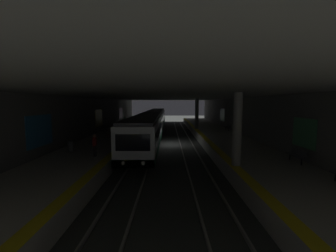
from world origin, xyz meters
name	(u,v)px	position (x,y,z in m)	size (l,w,h in m)	color
ground_plane	(168,144)	(0.00, 0.00, 0.00)	(120.00, 120.00, 0.00)	#383A38
track_left	(186,144)	(0.00, -2.20, 0.08)	(60.00, 1.53, 0.16)	gray
track_right	(149,144)	(0.00, 2.20, 0.08)	(60.00, 1.53, 0.16)	gray
platform_left	(222,140)	(0.00, -6.55, 0.53)	(60.00, 5.30, 1.06)	#B7B2A8
platform_right	(113,140)	(0.00, 6.55, 0.53)	(60.00, 5.30, 1.06)	#B7B2A8
wall_left	(247,121)	(0.00, -9.45, 2.80)	(60.00, 0.56, 5.60)	slate
wall_right	(88,121)	(0.02, 9.45, 2.80)	(60.00, 0.56, 5.60)	slate
ceiling_slab	(168,96)	(0.00, 0.00, 5.80)	(60.00, 19.40, 0.40)	#ADAAA3
pillar_near	(237,129)	(-12.46, -4.35, 3.33)	(0.56, 0.56, 4.55)	gray
pillar_far	(197,114)	(7.13, -4.35, 3.33)	(0.56, 0.56, 4.55)	gray
metro_train	(153,122)	(7.22, 2.20, 2.03)	(38.58, 2.83, 3.49)	silver
bench_left_mid	(297,155)	(-11.79, -8.53, 1.57)	(1.70, 0.47, 0.86)	#262628
bench_left_far	(228,127)	(5.19, -8.53, 1.57)	(1.70, 0.47, 0.86)	#262628
bench_right_near	(105,128)	(3.42, 8.53, 1.57)	(1.70, 0.47, 0.86)	#262628
bench_right_mid	(121,122)	(13.50, 8.53, 1.57)	(1.70, 0.47, 0.86)	#262628
bench_right_far	(124,120)	(16.47, 8.53, 1.57)	(1.70, 0.47, 0.86)	#262628
person_waiting_near	(237,130)	(-0.97, -7.88, 1.88)	(0.60, 0.22, 1.54)	#303030
person_walking_mid	(125,120)	(12.79, 7.62, 1.90)	(0.60, 0.22, 1.58)	#2B2B2B
person_standing_far	(121,127)	(1.32, 5.89, 1.96)	(0.60, 0.23, 1.67)	black
person_boarding	(95,145)	(-10.26, 5.26, 1.94)	(0.60, 0.23, 1.65)	black
backpack_on_floor	(110,136)	(-1.55, 6.45, 1.25)	(0.30, 0.20, 0.40)	black
trash_bin	(70,146)	(-8.57, 7.80, 1.48)	(0.44, 0.44, 0.85)	#595B5E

